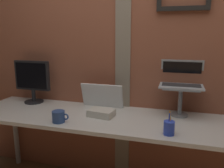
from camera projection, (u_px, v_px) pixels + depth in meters
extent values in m
cube|color=#9E563D|center=(135.00, 47.00, 2.06)|extent=(3.25, 0.12, 2.56)
cube|color=gray|center=(123.00, 47.00, 2.02)|extent=(0.14, 0.01, 2.56)
cube|color=black|center=(183.00, 8.00, 1.81)|extent=(0.41, 0.03, 0.04)
cube|color=silver|center=(109.00, 119.00, 1.86)|extent=(2.36, 0.62, 0.03)
cylinder|color=#B2B2B7|center=(16.00, 133.00, 2.48)|extent=(0.05, 0.05, 0.71)
cylinder|color=black|center=(34.00, 102.00, 2.26)|extent=(0.18, 0.18, 0.01)
cylinder|color=black|center=(34.00, 95.00, 2.24)|extent=(0.04, 0.04, 0.11)
cube|color=black|center=(32.00, 75.00, 2.20)|extent=(0.36, 0.04, 0.28)
cube|color=black|center=(31.00, 76.00, 2.18)|extent=(0.32, 0.00, 0.24)
cylinder|color=gray|center=(179.00, 115.00, 1.89)|extent=(0.14, 0.14, 0.01)
cylinder|color=gray|center=(180.00, 101.00, 1.86)|extent=(0.03, 0.03, 0.22)
cube|color=gray|center=(181.00, 88.00, 1.84)|extent=(0.28, 0.22, 0.01)
cube|color=#ADB2B7|center=(181.00, 86.00, 1.84)|extent=(0.34, 0.21, 0.01)
cube|color=#2D2D30|center=(181.00, 85.00, 1.85)|extent=(0.30, 0.12, 0.00)
cube|color=#ADB2B7|center=(182.00, 71.00, 1.93)|extent=(0.34, 0.04, 0.19)
cube|color=black|center=(182.00, 71.00, 1.93)|extent=(0.31, 0.03, 0.16)
cube|color=white|center=(102.00, 96.00, 2.08)|extent=(0.38, 0.08, 0.22)
cylinder|color=blue|center=(169.00, 128.00, 1.52)|extent=(0.07, 0.07, 0.09)
cylinder|color=orange|center=(170.00, 122.00, 1.53)|extent=(0.03, 0.02, 0.15)
cylinder|color=blue|center=(169.00, 123.00, 1.52)|extent=(0.01, 0.02, 0.14)
cylinder|color=#2D4C8C|center=(58.00, 117.00, 1.74)|extent=(0.10, 0.10, 0.09)
torus|color=#2D4C8C|center=(66.00, 117.00, 1.72)|extent=(0.05, 0.01, 0.05)
cube|color=silver|center=(101.00, 113.00, 1.87)|extent=(0.22, 0.17, 0.06)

